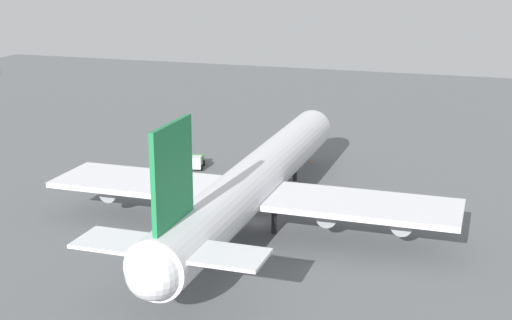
# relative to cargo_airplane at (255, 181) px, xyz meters

# --- Properties ---
(ground_plane) EXTENTS (268.38, 268.38, 0.00)m
(ground_plane) POSITION_rel_cargo_airplane_xyz_m (0.30, 0.00, -5.90)
(ground_plane) COLOR slate
(cargo_airplane) EXTENTS (67.10, 53.22, 19.21)m
(cargo_airplane) POSITION_rel_cargo_airplane_xyz_m (0.00, 0.00, 0.00)
(cargo_airplane) COLOR silver
(cargo_airplane) RESTS_ON ground_plane
(catering_truck) EXTENTS (5.37, 3.58, 2.45)m
(catering_truck) POSITION_rel_cargo_airplane_xyz_m (21.31, 17.49, -4.67)
(catering_truck) COLOR silver
(catering_truck) RESTS_ON ground_plane
(safety_cone_nose) EXTENTS (0.42, 0.42, 0.60)m
(safety_cone_nose) POSITION_rel_cargo_airplane_xyz_m (30.49, 0.18, -5.60)
(safety_cone_nose) COLOR orange
(safety_cone_nose) RESTS_ON ground_plane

